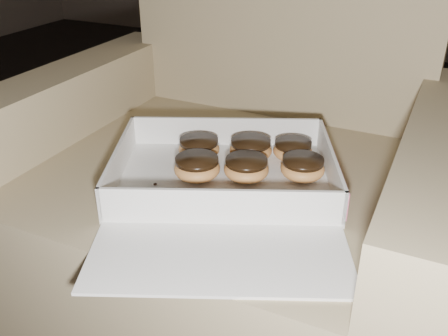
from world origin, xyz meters
name	(u,v)px	position (x,y,z in m)	size (l,w,h in m)	color
floor	(74,198)	(0.00, 0.00, 0.00)	(4.50, 4.50, 0.00)	black
armchair	(235,201)	(0.69, -0.22, 0.30)	(0.90, 0.76, 0.94)	tan
bakery_box	(225,186)	(0.74, -0.38, 0.43)	(0.54, 0.58, 0.07)	white
donut_a	(303,168)	(0.85, -0.28, 0.45)	(0.08, 0.08, 0.04)	#DE904D
donut_b	(293,150)	(0.81, -0.22, 0.45)	(0.08, 0.08, 0.04)	#DE904D
donut_c	(197,167)	(0.68, -0.37, 0.45)	(0.09, 0.09, 0.04)	#DE904D
donut_d	(246,168)	(0.76, -0.33, 0.45)	(0.08, 0.08, 0.04)	#DE904D
donut_e	(251,149)	(0.74, -0.25, 0.45)	(0.08, 0.08, 0.04)	#DE904D
donut_f	(199,148)	(0.64, -0.29, 0.45)	(0.08, 0.08, 0.04)	#DE904D
crumb_a	(271,205)	(0.83, -0.40, 0.43)	(0.01, 0.01, 0.00)	black
crumb_b	(126,214)	(0.63, -0.53, 0.43)	(0.01, 0.01, 0.00)	black
crumb_c	(155,184)	(0.62, -0.42, 0.43)	(0.01, 0.01, 0.00)	black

